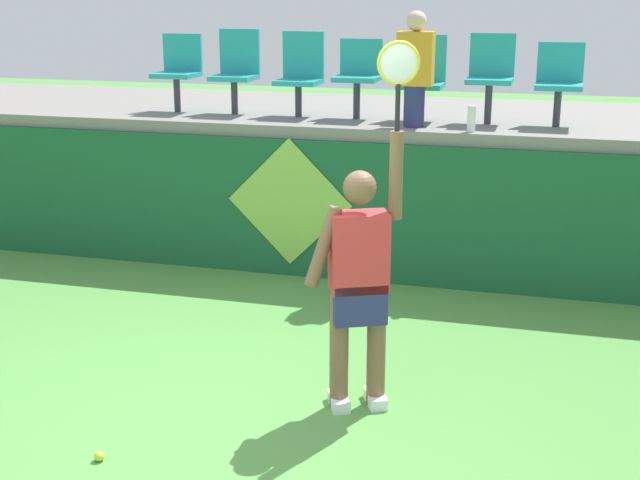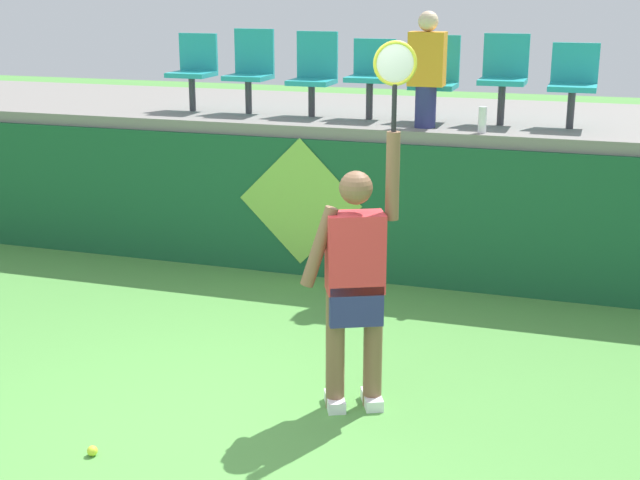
{
  "view_description": "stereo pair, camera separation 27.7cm",
  "coord_description": "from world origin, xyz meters",
  "px_view_note": "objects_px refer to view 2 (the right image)",
  "views": [
    {
      "loc": [
        2.04,
        -4.73,
        2.81
      ],
      "look_at": [
        0.4,
        1.21,
        1.03
      ],
      "focal_mm": 49.75,
      "sensor_mm": 36.0,
      "label": 1
    },
    {
      "loc": [
        2.3,
        -4.65,
        2.81
      ],
      "look_at": [
        0.4,
        1.21,
        1.03
      ],
      "focal_mm": 49.75,
      "sensor_mm": 36.0,
      "label": 2
    }
  ],
  "objects_px": {
    "stadium_chair_5": "(504,74)",
    "tennis_player": "(356,278)",
    "stadium_chair_4": "(435,76)",
    "spectator_0": "(427,68)",
    "stadium_chair_2": "(314,72)",
    "stadium_chair_6": "(573,80)",
    "stadium_chair_1": "(251,68)",
    "stadium_chair_0": "(194,68)",
    "stadium_chair_3": "(372,73)",
    "water_bottle": "(482,120)",
    "tennis_ball": "(92,451)"
  },
  "relations": [
    {
      "from": "stadium_chair_5",
      "to": "tennis_player",
      "type": "bearing_deg",
      "value": -98.59
    },
    {
      "from": "stadium_chair_4",
      "to": "spectator_0",
      "type": "xyz_separation_m",
      "value": [
        0.0,
        -0.44,
        0.11
      ]
    },
    {
      "from": "stadium_chair_2",
      "to": "stadium_chair_6",
      "type": "xyz_separation_m",
      "value": [
        2.59,
        -0.01,
        -0.01
      ]
    },
    {
      "from": "stadium_chair_1",
      "to": "stadium_chair_5",
      "type": "distance_m",
      "value": 2.64
    },
    {
      "from": "tennis_player",
      "to": "stadium_chair_0",
      "type": "distance_m",
      "value": 4.52
    },
    {
      "from": "stadium_chair_0",
      "to": "spectator_0",
      "type": "relative_size",
      "value": 0.75
    },
    {
      "from": "stadium_chair_1",
      "to": "spectator_0",
      "type": "height_order",
      "value": "spectator_0"
    },
    {
      "from": "stadium_chair_1",
      "to": "stadium_chair_2",
      "type": "relative_size",
      "value": 1.02
    },
    {
      "from": "stadium_chair_5",
      "to": "spectator_0",
      "type": "relative_size",
      "value": 0.8
    },
    {
      "from": "stadium_chair_6",
      "to": "stadium_chair_5",
      "type": "bearing_deg",
      "value": 179.68
    },
    {
      "from": "spectator_0",
      "to": "stadium_chair_5",
      "type": "bearing_deg",
      "value": 33.12
    },
    {
      "from": "stadium_chair_3",
      "to": "stadium_chair_5",
      "type": "distance_m",
      "value": 1.32
    },
    {
      "from": "spectator_0",
      "to": "stadium_chair_6",
      "type": "bearing_deg",
      "value": 18.15
    },
    {
      "from": "tennis_player",
      "to": "stadium_chair_6",
      "type": "distance_m",
      "value": 3.74
    },
    {
      "from": "stadium_chair_4",
      "to": "stadium_chair_0",
      "type": "bearing_deg",
      "value": -179.84
    },
    {
      "from": "tennis_player",
      "to": "stadium_chair_6",
      "type": "relative_size",
      "value": 3.15
    },
    {
      "from": "tennis_player",
      "to": "stadium_chair_1",
      "type": "xyz_separation_m",
      "value": [
        -2.13,
        3.41,
        1.04
      ]
    },
    {
      "from": "water_bottle",
      "to": "stadium_chair_5",
      "type": "height_order",
      "value": "stadium_chair_5"
    },
    {
      "from": "stadium_chair_1",
      "to": "spectator_0",
      "type": "bearing_deg",
      "value": -12.67
    },
    {
      "from": "tennis_ball",
      "to": "spectator_0",
      "type": "bearing_deg",
      "value": 73.75
    },
    {
      "from": "stadium_chair_2",
      "to": "stadium_chair_5",
      "type": "distance_m",
      "value": 1.94
    },
    {
      "from": "stadium_chair_6",
      "to": "spectator_0",
      "type": "bearing_deg",
      "value": -161.85
    },
    {
      "from": "stadium_chair_2",
      "to": "stadium_chair_4",
      "type": "height_order",
      "value": "stadium_chair_2"
    },
    {
      "from": "stadium_chair_6",
      "to": "spectator_0",
      "type": "xyz_separation_m",
      "value": [
        -1.32,
        -0.43,
        0.12
      ]
    },
    {
      "from": "tennis_ball",
      "to": "stadium_chair_0",
      "type": "bearing_deg",
      "value": 107.35
    },
    {
      "from": "stadium_chair_2",
      "to": "stadium_chair_5",
      "type": "bearing_deg",
      "value": -0.22
    },
    {
      "from": "tennis_player",
      "to": "stadium_chair_3",
      "type": "height_order",
      "value": "tennis_player"
    },
    {
      "from": "stadium_chair_5",
      "to": "stadium_chair_6",
      "type": "height_order",
      "value": "stadium_chair_5"
    },
    {
      "from": "tennis_ball",
      "to": "stadium_chair_3",
      "type": "bearing_deg",
      "value": 83.08
    },
    {
      "from": "tennis_ball",
      "to": "stadium_chair_5",
      "type": "height_order",
      "value": "stadium_chair_5"
    },
    {
      "from": "stadium_chair_5",
      "to": "spectator_0",
      "type": "bearing_deg",
      "value": -146.88
    },
    {
      "from": "tennis_player",
      "to": "spectator_0",
      "type": "relative_size",
      "value": 2.28
    },
    {
      "from": "stadium_chair_2",
      "to": "stadium_chair_6",
      "type": "distance_m",
      "value": 2.59
    },
    {
      "from": "stadium_chair_2",
      "to": "stadium_chair_6",
      "type": "bearing_deg",
      "value": -0.25
    },
    {
      "from": "stadium_chair_0",
      "to": "stadium_chair_5",
      "type": "distance_m",
      "value": 3.3
    },
    {
      "from": "stadium_chair_2",
      "to": "stadium_chair_5",
      "type": "xyz_separation_m",
      "value": [
        1.94,
        -0.01,
        0.04
      ]
    },
    {
      "from": "tennis_ball",
      "to": "stadium_chair_0",
      "type": "xyz_separation_m",
      "value": [
        -1.43,
        4.56,
        1.93
      ]
    },
    {
      "from": "spectator_0",
      "to": "water_bottle",
      "type": "bearing_deg",
      "value": -16.45
    },
    {
      "from": "tennis_player",
      "to": "stadium_chair_2",
      "type": "bearing_deg",
      "value": 112.65
    },
    {
      "from": "tennis_ball",
      "to": "stadium_chair_2",
      "type": "bearing_deg",
      "value": 90.81
    },
    {
      "from": "tennis_ball",
      "to": "spectator_0",
      "type": "xyz_separation_m",
      "value": [
        1.2,
        4.13,
        2.03
      ]
    },
    {
      "from": "tennis_player",
      "to": "stadium_chair_5",
      "type": "bearing_deg",
      "value": 81.41
    },
    {
      "from": "stadium_chair_1",
      "to": "stadium_chair_6",
      "type": "bearing_deg",
      "value": -0.17
    },
    {
      "from": "water_bottle",
      "to": "stadium_chair_5",
      "type": "xyz_separation_m",
      "value": [
        0.1,
        0.61,
        0.37
      ]
    },
    {
      "from": "stadium_chair_1",
      "to": "stadium_chair_4",
      "type": "relative_size",
      "value": 1.04
    },
    {
      "from": "tennis_player",
      "to": "water_bottle",
      "type": "height_order",
      "value": "tennis_player"
    },
    {
      "from": "water_bottle",
      "to": "stadium_chair_2",
      "type": "height_order",
      "value": "stadium_chair_2"
    },
    {
      "from": "stadium_chair_1",
      "to": "stadium_chair_6",
      "type": "height_order",
      "value": "stadium_chair_1"
    },
    {
      "from": "tennis_ball",
      "to": "stadium_chair_3",
      "type": "height_order",
      "value": "stadium_chair_3"
    },
    {
      "from": "stadium_chair_4",
      "to": "stadium_chair_6",
      "type": "distance_m",
      "value": 1.32
    }
  ]
}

